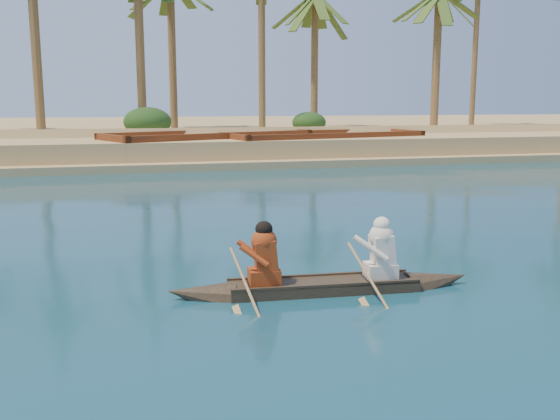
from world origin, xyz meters
name	(u,v)px	position (x,y,z in m)	size (l,w,h in m)	color
sandy_embankment	(81,135)	(0.00, 46.89, 0.53)	(150.00, 51.00, 1.50)	tan
palm_grove	(65,23)	(0.00, 35.00, 8.00)	(110.00, 14.00, 16.00)	#2F501C
shrub_cluster	(67,137)	(0.00, 31.50, 1.20)	(100.00, 6.00, 2.40)	#1D4017
canoe	(323,276)	(6.15, 2.90, 0.28)	(5.37, 1.07, 1.47)	#3E3321
barge_mid	(210,149)	(7.69, 27.00, 0.67)	(12.01, 8.01, 1.91)	brown
barge_right	(324,148)	(14.00, 26.13, 0.65)	(11.70, 6.07, 1.86)	brown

